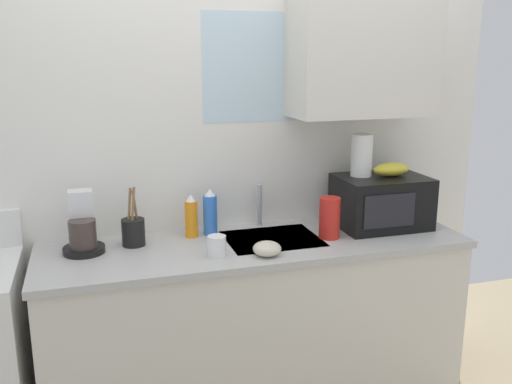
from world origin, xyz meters
TOP-DOWN VIEW (x-y plane):
  - kitchen_wall_assembly at (0.10, 0.31)m, footprint 2.85×0.42m
  - counter_unit at (0.00, 0.00)m, footprint 2.08×0.63m
  - sink_faucet at (0.09, 0.24)m, footprint 0.03×0.03m
  - microwave at (0.71, 0.05)m, footprint 0.46×0.35m
  - banana_bunch at (0.76, 0.05)m, footprint 0.20×0.11m
  - paper_towel_roll at (0.61, 0.10)m, footprint 0.11×0.11m
  - coffee_maker at (-0.81, 0.11)m, footprint 0.19×0.21m
  - dish_soap_bottle_blue at (-0.19, 0.18)m, footprint 0.07×0.07m
  - dish_soap_bottle_orange at (-0.29, 0.17)m, footprint 0.06×0.06m
  - cereal_canister at (0.37, -0.05)m, footprint 0.10×0.10m
  - mug_white at (-0.23, -0.14)m, footprint 0.08×0.08m
  - utensil_crock at (-0.58, 0.12)m, footprint 0.11×0.11m
  - small_bowl at (-0.01, -0.20)m, footprint 0.13×0.13m

SIDE VIEW (x-z plane):
  - counter_unit at x=0.00m, z-range 0.01..0.91m
  - small_bowl at x=-0.01m, z-range 0.90..0.96m
  - mug_white at x=-0.23m, z-range 0.90..0.99m
  - utensil_crock at x=-0.58m, z-range 0.82..1.12m
  - dish_soap_bottle_orange at x=-0.29m, z-range 0.89..1.11m
  - cereal_canister at x=0.37m, z-range 0.90..1.11m
  - coffee_maker at x=-0.81m, z-range 0.86..1.14m
  - dish_soap_bottle_blue at x=-0.19m, z-range 0.89..1.13m
  - sink_faucet at x=0.09m, z-range 0.90..1.13m
  - microwave at x=0.71m, z-range 0.90..1.17m
  - banana_bunch at x=0.76m, z-range 1.17..1.24m
  - paper_towel_roll at x=0.61m, z-range 1.17..1.39m
  - kitchen_wall_assembly at x=0.10m, z-range 0.09..2.59m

